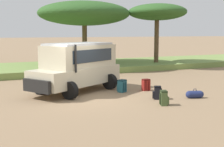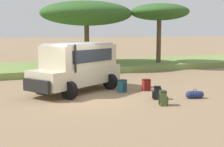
% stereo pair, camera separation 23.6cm
% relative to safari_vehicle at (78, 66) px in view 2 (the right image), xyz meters
% --- Properties ---
extents(ground_plane, '(320.00, 320.00, 0.00)m').
position_rel_safari_vehicle_xyz_m(ground_plane, '(-0.24, -1.91, -1.29)').
color(ground_plane, '#8C7051').
extents(grass_bank, '(120.00, 7.00, 0.44)m').
position_rel_safari_vehicle_xyz_m(grass_bank, '(-0.24, 8.80, -1.07)').
color(grass_bank, olive).
rests_on(grass_bank, ground_plane).
extents(safari_vehicle, '(5.30, 4.06, 2.44)m').
position_rel_safari_vehicle_xyz_m(safari_vehicle, '(0.00, 0.00, 0.00)').
color(safari_vehicle, beige).
rests_on(safari_vehicle, ground_plane).
extents(backpack_beside_front_wheel, '(0.46, 0.43, 0.59)m').
position_rel_safari_vehicle_xyz_m(backpack_beside_front_wheel, '(2.61, -3.25, -1.01)').
color(backpack_beside_front_wheel, black).
rests_on(backpack_beside_front_wheel, ground_plane).
extents(backpack_cluster_center, '(0.39, 0.43, 0.59)m').
position_rel_safari_vehicle_xyz_m(backpack_cluster_center, '(3.23, -1.24, -1.01)').
color(backpack_cluster_center, maroon).
rests_on(backpack_cluster_center, ground_plane).
extents(backpack_near_rear_wheel, '(0.49, 0.50, 0.63)m').
position_rel_safari_vehicle_xyz_m(backpack_near_rear_wheel, '(1.93, -1.11, -0.99)').
color(backpack_near_rear_wheel, '#235B6B').
rests_on(backpack_near_rear_wheel, ground_plane).
extents(backpack_outermost, '(0.43, 0.45, 0.61)m').
position_rel_safari_vehicle_xyz_m(backpack_outermost, '(2.21, -4.36, -1.00)').
color(backpack_outermost, '#42562D').
rests_on(backpack_outermost, ground_plane).
extents(duffel_bag_low_black_case, '(0.82, 0.49, 0.44)m').
position_rel_safari_vehicle_xyz_m(duffel_bag_low_black_case, '(4.28, -3.77, -1.13)').
color(duffel_bag_low_black_case, navy).
rests_on(duffel_bag_low_black_case, ground_plane).
extents(acacia_tree_centre_back, '(7.52, 6.81, 5.45)m').
position_rel_safari_vehicle_xyz_m(acacia_tree_centre_back, '(3.82, 9.39, 3.16)').
color(acacia_tree_centre_back, brown).
rests_on(acacia_tree_centre_back, ground_plane).
extents(acacia_tree_right_mid, '(4.77, 5.13, 5.31)m').
position_rel_safari_vehicle_xyz_m(acacia_tree_right_mid, '(9.51, 7.45, 3.28)').
color(acacia_tree_right_mid, brown).
rests_on(acacia_tree_right_mid, ground_plane).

